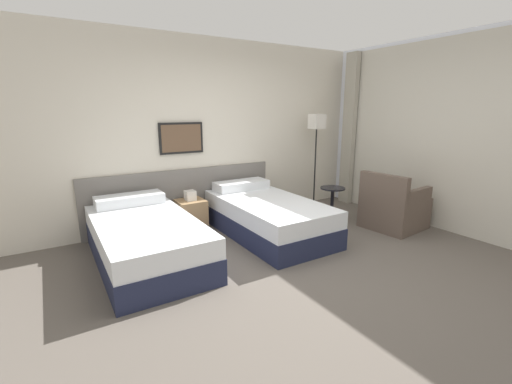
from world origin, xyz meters
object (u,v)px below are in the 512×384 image
bed_near_door (146,239)px  bed_near_window (267,216)px  nightstand (191,214)px  floor_lamp (316,132)px  armchair (393,209)px  side_table (332,199)px

bed_near_door → bed_near_window: 1.65m
nightstand → floor_lamp: 2.48m
bed_near_window → floor_lamp: floor_lamp is taller
bed_near_door → nightstand: bearing=41.6°
bed_near_window → nightstand: size_ratio=3.41×
floor_lamp → armchair: floor_lamp is taller
bed_near_window → floor_lamp: 1.86m
floor_lamp → armchair: bearing=-77.1°
side_table → bed_near_door: bearing=176.5°
bed_near_window → side_table: bed_near_window is taller
floor_lamp → side_table: (-0.33, -0.79, -0.95)m
bed_near_window → armchair: (1.71, -0.75, 0.03)m
bed_near_door → bed_near_window: (1.65, 0.00, 0.00)m
floor_lamp → nightstand: bearing=177.1°
floor_lamp → side_table: size_ratio=2.86×
bed_near_window → bed_near_door: bearing=180.0°
side_table → nightstand: bearing=154.5°
armchair → floor_lamp: bearing=7.3°
floor_lamp → bed_near_door: bearing=-168.5°
nightstand → floor_lamp: (2.22, -0.11, 1.10)m
nightstand → armchair: (2.53, -1.48, 0.06)m
side_table → armchair: bearing=-42.2°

